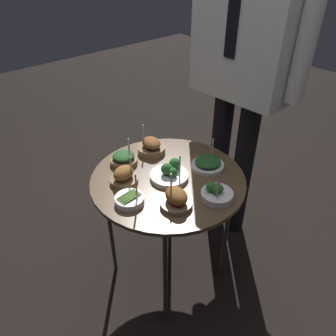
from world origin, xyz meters
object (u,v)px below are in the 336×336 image
bowl_asparagus_mid_right (130,199)px  bowl_roast_back_left (151,147)px  waiter_figure (246,45)px  bowl_roast_front_left (124,176)px  bowl_broccoli_near_rim (217,193)px  bowl_spinach_center (124,159)px  bowl_spinach_front_center (208,164)px  bowl_broccoli_far_rim (170,173)px  serving_cart (168,185)px  bowl_roast_mid_left (176,199)px

bowl_asparagus_mid_right → bowl_roast_back_left: bearing=126.6°
bowl_roast_back_left → waiter_figure: bearing=71.5°
bowl_roast_front_left → bowl_broccoli_near_rim: (0.34, 0.21, -0.01)m
bowl_spinach_center → bowl_roast_back_left: bowl_roast_back_left is taller
bowl_spinach_center → bowl_roast_front_left: 0.15m
bowl_spinach_center → bowl_asparagus_mid_right: bearing=-31.9°
bowl_spinach_center → bowl_spinach_front_center: 0.39m
bowl_spinach_center → bowl_roast_back_left: 0.16m
bowl_asparagus_mid_right → bowl_roast_back_left: (-0.23, 0.31, 0.02)m
bowl_roast_back_left → bowl_spinach_front_center: (0.28, 0.11, -0.01)m
bowl_spinach_center → bowl_spinach_front_center: (0.29, 0.27, -0.00)m
bowl_spinach_front_center → bowl_spinach_center: bearing=-137.8°
bowl_spinach_center → bowl_roast_front_left: size_ratio=1.10×
bowl_asparagus_mid_right → bowl_spinach_front_center: bearing=83.5°
bowl_spinach_center → bowl_broccoli_near_rim: bowl_broccoli_near_rim is taller
bowl_broccoli_far_rim → bowl_broccoli_near_rim: 0.24m
bowl_broccoli_far_rim → bowl_roast_back_left: (-0.22, 0.07, 0.01)m
bowl_roast_front_left → waiter_figure: bearing=86.1°
bowl_roast_front_left → bowl_asparagus_mid_right: bearing=-27.4°
serving_cart → bowl_broccoli_near_rim: bearing=11.2°
bowl_broccoli_far_rim → bowl_asparagus_mid_right: (0.02, -0.24, -0.01)m
bowl_roast_front_left → serving_cart: bearing=58.3°
bowl_roast_mid_left → waiter_figure: 0.82m
bowl_roast_front_left → bowl_roast_back_left: bearing=113.4°
bowl_asparagus_mid_right → bowl_roast_front_left: (-0.12, 0.06, 0.02)m
bowl_spinach_front_center → serving_cart: bearing=-110.5°
bowl_asparagus_mid_right → bowl_roast_mid_left: bowl_asparagus_mid_right is taller
bowl_roast_mid_left → bowl_asparagus_mid_right: bearing=-138.4°
bowl_asparagus_mid_right → bowl_spinach_center: bearing=148.1°
bowl_roast_mid_left → bowl_spinach_front_center: 0.31m
bowl_broccoli_far_rim → bowl_roast_back_left: 0.23m
bowl_broccoli_far_rim → bowl_asparagus_mid_right: 0.24m
bowl_spinach_center → bowl_spinach_front_center: size_ratio=0.96×
bowl_spinach_center → bowl_roast_front_left: bowl_spinach_center is taller
bowl_roast_mid_left → bowl_broccoli_near_rim: bowl_broccoli_near_rim is taller
bowl_spinach_front_center → bowl_asparagus_mid_right: bearing=-96.5°
bowl_spinach_center → bowl_broccoli_near_rim: size_ratio=0.87×
bowl_asparagus_mid_right → bowl_spinach_center: size_ratio=1.03×
bowl_asparagus_mid_right → waiter_figure: size_ratio=0.08×
bowl_roast_mid_left → bowl_broccoli_near_rim: size_ratio=0.82×
bowl_roast_mid_left → waiter_figure: size_ratio=0.08×
serving_cart → waiter_figure: waiter_figure is taller
bowl_roast_mid_left → bowl_broccoli_near_rim: bearing=63.0°
serving_cart → bowl_roast_front_left: (-0.10, -0.17, 0.08)m
bowl_spinach_center → bowl_roast_mid_left: size_ratio=1.06×
serving_cart → bowl_roast_back_left: size_ratio=4.63×
bowl_broccoli_far_rim → bowl_spinach_center: size_ratio=1.18×
bowl_asparagus_mid_right → bowl_broccoli_near_rim: bowl_broccoli_near_rim is taller
serving_cart → waiter_figure: bearing=95.5°
bowl_broccoli_far_rim → bowl_spinach_front_center: 0.19m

